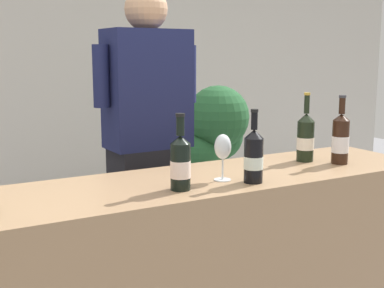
% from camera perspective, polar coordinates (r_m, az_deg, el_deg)
% --- Properties ---
extents(wall_back, '(8.00, 0.10, 2.80)m').
position_cam_1_polar(wall_back, '(4.53, -16.44, 9.25)').
color(wall_back, beige).
rests_on(wall_back, ground_plane).
extents(counter, '(2.31, 0.56, 0.91)m').
position_cam_1_polar(counter, '(2.29, -0.11, -15.13)').
color(counter, '#9E7A56').
rests_on(counter, ground_plane).
extents(wine_bottle_0, '(0.08, 0.08, 0.30)m').
position_cam_1_polar(wine_bottle_0, '(1.95, -1.30, -2.08)').
color(wine_bottle_0, black).
rests_on(wine_bottle_0, counter).
extents(wine_bottle_1, '(0.08, 0.08, 0.33)m').
position_cam_1_polar(wine_bottle_1, '(2.54, 12.57, 0.72)').
color(wine_bottle_1, black).
rests_on(wine_bottle_1, counter).
extents(wine_bottle_2, '(0.08, 0.08, 0.33)m').
position_cam_1_polar(wine_bottle_2, '(2.52, 16.25, 0.55)').
color(wine_bottle_2, black).
rests_on(wine_bottle_2, counter).
extents(wine_bottle_5, '(0.08, 0.08, 0.30)m').
position_cam_1_polar(wine_bottle_5, '(2.08, 6.89, -1.35)').
color(wine_bottle_5, black).
rests_on(wine_bottle_5, counter).
extents(wine_glass, '(0.07, 0.07, 0.19)m').
position_cam_1_polar(wine_glass, '(2.10, 3.46, -0.52)').
color(wine_glass, silver).
rests_on(wine_glass, counter).
extents(person_server, '(0.58, 0.26, 1.76)m').
position_cam_1_polar(person_server, '(2.72, -4.90, -2.01)').
color(person_server, black).
rests_on(person_server, ground_plane).
extents(potted_shrub, '(0.58, 0.56, 1.21)m').
position_cam_1_polar(potted_shrub, '(3.67, 1.81, -0.61)').
color(potted_shrub, brown).
rests_on(potted_shrub, ground_plane).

